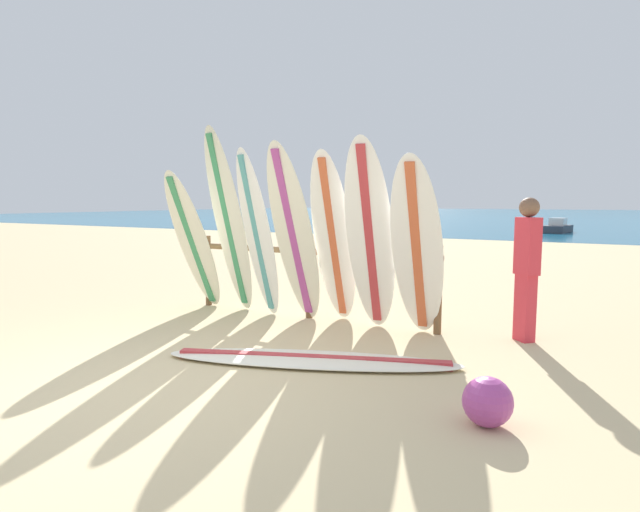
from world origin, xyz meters
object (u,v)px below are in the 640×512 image
surfboard_leaning_far_left (193,242)px  beach_ball (488,402)px  surfboard_rack (309,266)px  surfboard_leaning_left (229,222)px  small_boat_offshore (558,227)px  surfboard_leaning_center_left (258,234)px  beachgoer_standing (527,263)px  surfboard_leaning_center (294,235)px  surfboard_leaning_center_right (334,241)px  surfboard_lying_on_sand (312,359)px  surfboard_leaning_right (370,238)px  surfboard_leaning_far_right (417,249)px

surfboard_leaning_far_left → beach_ball: (4.33, -1.82, -0.81)m
surfboard_rack → surfboard_leaning_far_left: surfboard_leaning_far_left is taller
surfboard_leaning_left → small_boat_offshore: (2.56, 21.97, -1.01)m
surfboard_rack → surfboard_leaning_left: (-1.08, -0.29, 0.57)m
surfboard_leaning_left → beach_ball: (3.81, -1.95, -1.09)m
surfboard_rack → surfboard_leaning_center_left: surfboard_leaning_center_left is taller
surfboard_leaning_far_left → small_boat_offshore: (3.09, 22.10, -0.72)m
surfboard_leaning_far_left → beach_ball: surfboard_leaning_far_left is taller
surfboard_rack → beachgoer_standing: bearing=3.8°
surfboard_leaning_left → beach_ball: bearing=-27.2°
surfboard_rack → surfboard_leaning_center: bearing=-87.9°
surfboard_leaning_center → small_boat_offshore: (1.46, 22.07, -0.87)m
surfboard_leaning_center_left → small_boat_offshore: bearing=84.7°
surfboard_rack → surfboard_leaning_center: 0.59m
surfboard_leaning_center_left → surfboard_leaning_center_right: surfboard_leaning_center_left is taller
surfboard_rack → surfboard_lying_on_sand: size_ratio=1.24×
surfboard_leaning_left → surfboard_leaning_far_left: bearing=-165.6°
surfboard_leaning_center_left → surfboard_lying_on_sand: surfboard_leaning_center_left is taller
surfboard_lying_on_sand → beach_ball: beach_ball is taller
surfboard_leaning_center → surfboard_lying_on_sand: (0.97, -1.25, -1.09)m
surfboard_rack → surfboard_leaning_left: surfboard_leaning_left is taller
surfboard_rack → surfboard_leaning_center_left: 0.79m
surfboard_rack → surfboard_leaning_center_right: (0.51, -0.28, 0.37)m
surfboard_leaning_center_left → surfboard_leaning_center: size_ratio=0.99×
surfboard_rack → surfboard_leaning_center: (0.01, -0.39, 0.43)m
surfboard_leaning_right → beach_ball: surfboard_leaning_right is taller
surfboard_leaning_left → beach_ball: 4.42m
surfboard_rack → surfboard_leaning_center: surfboard_leaning_center is taller
surfboard_leaning_far_left → surfboard_leaning_center_left: surfboard_leaning_center_left is taller
surfboard_leaning_center_right → surfboard_leaning_right: bearing=-12.2°
surfboard_leaning_far_left → small_boat_offshore: surfboard_leaning_far_left is taller
beach_ball → surfboard_lying_on_sand: bearing=160.9°
surfboard_leaning_center_left → beachgoer_standing: (3.23, 0.50, -0.24)m
surfboard_rack → surfboard_leaning_far_left: size_ratio=1.82×
surfboard_rack → surfboard_leaning_center_left: (-0.58, -0.33, 0.42)m
surfboard_leaning_center_right → surfboard_leaning_center_left: bearing=-177.3°
surfboard_leaning_left → small_boat_offshore: size_ratio=1.12×
surfboard_leaning_center_left → surfboard_leaning_center: surfboard_leaning_center is taller
surfboard_leaning_left → surfboard_rack: bearing=15.1°
surfboard_leaning_center_left → beachgoer_standing: surfboard_leaning_center_left is taller
surfboard_rack → surfboard_leaning_far_left: (-1.61, -0.43, 0.29)m
surfboard_leaning_left → surfboard_leaning_center_left: bearing=-3.7°
surfboard_leaning_center → surfboard_lying_on_sand: 1.92m
surfboard_rack → surfboard_leaning_left: bearing=-164.9°
small_boat_offshore → beach_ball: small_boat_offshore is taller
surfboard_leaning_center_right → surfboard_leaning_far_right: 1.09m
surfboard_lying_on_sand → surfboard_leaning_far_left: bearing=154.8°
surfboard_leaning_center → small_boat_offshore: 22.13m
surfboard_leaning_far_right → beach_ball: (1.13, -1.86, -0.85)m
surfboard_leaning_center_right → surfboard_leaning_far_left: bearing=-175.9°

